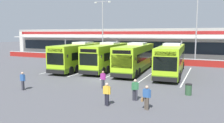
{
  "coord_description": "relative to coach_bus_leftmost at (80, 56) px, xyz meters",
  "views": [
    {
      "loc": [
        10.66,
        -21.45,
        4.99
      ],
      "look_at": [
        -0.1,
        3.0,
        1.6
      ],
      "focal_mm": 35.41,
      "sensor_mm": 36.0,
      "label": 1
    }
  ],
  "objects": [
    {
      "name": "red_barrier_wall",
      "position": [
        6.05,
        9.22,
        -1.23
      ],
      "size": [
        60.0,
        0.4,
        1.1
      ],
      "color": "maroon",
      "rests_on": "ground"
    },
    {
      "name": "bay_stripe_west",
      "position": [
        1.85,
        0.72,
        -1.78
      ],
      "size": [
        0.14,
        13.0,
        0.01
      ],
      "primitive_type": "cube",
      "color": "silver",
      "rests_on": "ground"
    },
    {
      "name": "lamp_post_centre",
      "position": [
        14.7,
        11.92,
        4.5
      ],
      "size": [
        3.24,
        0.28,
        11.0
      ],
      "color": "#9E9EA3",
      "rests_on": "ground"
    },
    {
      "name": "pedestrian_in_dark_coat",
      "position": [
        11.82,
        -11.33,
        -0.91
      ],
      "size": [
        0.48,
        0.4,
        1.62
      ],
      "color": "#33333D",
      "rests_on": "ground"
    },
    {
      "name": "bay_stripe_mid_west",
      "position": [
        6.05,
        0.72,
        -1.78
      ],
      "size": [
        0.14,
        13.0,
        0.01
      ],
      "primitive_type": "cube",
      "color": "silver",
      "rests_on": "ground"
    },
    {
      "name": "coach_bus_leftmost",
      "position": [
        0.0,
        0.0,
        0.0
      ],
      "size": [
        3.46,
        12.27,
        3.78
      ],
      "color": "#9ED11E",
      "rests_on": "ground"
    },
    {
      "name": "ground_plane",
      "position": [
        6.05,
        -5.28,
        -1.79
      ],
      "size": [
        200.0,
        200.0,
        0.0
      ],
      "primitive_type": "plane",
      "color": "#4C4C51"
    },
    {
      "name": "coach_bus_centre",
      "position": [
        7.97,
        0.86,
        0.0
      ],
      "size": [
        3.46,
        12.27,
        3.78
      ],
      "color": "#9ED11E",
      "rests_on": "ground"
    },
    {
      "name": "bay_stripe_mid_east",
      "position": [
        14.45,
        0.72,
        -1.78
      ],
      "size": [
        0.14,
        13.0,
        0.01
      ],
      "primitive_type": "cube",
      "color": "silver",
      "rests_on": "ground"
    },
    {
      "name": "terminal_building",
      "position": [
        6.05,
        21.63,
        1.23
      ],
      "size": [
        70.0,
        13.0,
        6.0
      ],
      "color": "beige",
      "rests_on": "ground"
    },
    {
      "name": "litter_bin",
      "position": [
        15.35,
        -8.14,
        -1.32
      ],
      "size": [
        0.54,
        0.54,
        0.93
      ],
      "color": "#2D5133",
      "rests_on": "ground"
    },
    {
      "name": "pedestrian_approaching_bus",
      "position": [
        10.38,
        -13.24,
        -0.91
      ],
      "size": [
        0.54,
        0.3,
        1.62
      ],
      "color": "black",
      "rests_on": "ground"
    },
    {
      "name": "coach_bus_left_centre",
      "position": [
        3.83,
        1.07,
        0.0
      ],
      "size": [
        3.46,
        12.27,
        3.78
      ],
      "color": "#9ED11E",
      "rests_on": "ground"
    },
    {
      "name": "pedestrian_child",
      "position": [
        8.01,
        -8.99,
        -0.91
      ],
      "size": [
        0.54,
        0.35,
        1.62
      ],
      "color": "#33333D",
      "rests_on": "ground"
    },
    {
      "name": "pedestrian_near_bin",
      "position": [
        1.73,
        -12.36,
        -0.91
      ],
      "size": [
        0.53,
        0.3,
        1.62
      ],
      "color": "#33333D",
      "rests_on": "ground"
    },
    {
      "name": "coach_bus_right_centre",
      "position": [
        12.53,
        0.81,
        0.0
      ],
      "size": [
        3.46,
        12.27,
        3.78
      ],
      "color": "#9ED11E",
      "rests_on": "ground"
    },
    {
      "name": "pedestrian_with_handbag",
      "position": [
        13.12,
        -12.93,
        -0.93
      ],
      "size": [
        0.62,
        0.32,
        1.62
      ],
      "color": "#4C4238",
      "rests_on": "ground"
    },
    {
      "name": "lamp_post_west",
      "position": [
        -1.75,
        10.89,
        4.5
      ],
      "size": [
        3.24,
        0.28,
        11.0
      ],
      "color": "#9E9EA3",
      "rests_on": "ground"
    },
    {
      "name": "bay_stripe_far_west",
      "position": [
        -2.35,
        0.72,
        -1.78
      ],
      "size": [
        0.14,
        13.0,
        0.01
      ],
      "primitive_type": "cube",
      "color": "silver",
      "rests_on": "ground"
    },
    {
      "name": "bay_stripe_centre",
      "position": [
        10.25,
        0.72,
        -1.78
      ],
      "size": [
        0.14,
        13.0,
        0.01
      ],
      "primitive_type": "cube",
      "color": "silver",
      "rests_on": "ground"
    }
  ]
}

